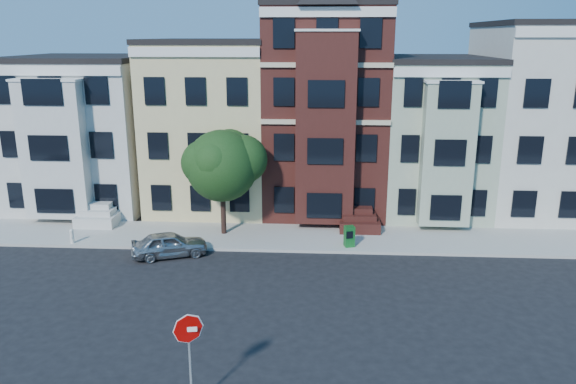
# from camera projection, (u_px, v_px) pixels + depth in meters

# --- Properties ---
(ground) EXTENTS (120.00, 120.00, 0.00)m
(ground) POSITION_uv_depth(u_px,v_px,m) (324.00, 310.00, 22.21)
(ground) COLOR black
(far_sidewalk) EXTENTS (60.00, 4.00, 0.15)m
(far_sidewalk) POSITION_uv_depth(u_px,v_px,m) (324.00, 238.00, 29.88)
(far_sidewalk) COLOR #9E9B93
(far_sidewalk) RESTS_ON ground
(house_white) EXTENTS (8.00, 9.00, 9.00)m
(house_white) POSITION_uv_depth(u_px,v_px,m) (89.00, 133.00, 35.79)
(house_white) COLOR beige
(house_white) RESTS_ON ground
(house_yellow) EXTENTS (7.00, 9.00, 10.00)m
(house_yellow) POSITION_uv_depth(u_px,v_px,m) (213.00, 126.00, 35.20)
(house_yellow) COLOR #D5C286
(house_yellow) RESTS_ON ground
(house_brown) EXTENTS (7.00, 9.00, 12.00)m
(house_brown) POSITION_uv_depth(u_px,v_px,m) (325.00, 111.00, 34.53)
(house_brown) COLOR #381511
(house_brown) RESTS_ON ground
(house_green) EXTENTS (6.00, 9.00, 9.00)m
(house_green) POSITION_uv_depth(u_px,v_px,m) (430.00, 136.00, 34.56)
(house_green) COLOR #9CAB90
(house_green) RESTS_ON ground
(house_cream) EXTENTS (8.00, 9.00, 11.00)m
(house_cream) POSITION_uv_depth(u_px,v_px,m) (548.00, 121.00, 33.90)
(house_cream) COLOR beige
(house_cream) RESTS_ON ground
(street_tree) EXTENTS (6.76, 6.76, 6.97)m
(street_tree) POSITION_uv_depth(u_px,v_px,m) (222.00, 171.00, 29.50)
(street_tree) COLOR #254B1C
(street_tree) RESTS_ON far_sidewalk
(parked_car) EXTENTS (3.93, 2.63, 1.24)m
(parked_car) POSITION_uv_depth(u_px,v_px,m) (169.00, 244.00, 27.47)
(parked_car) COLOR #9FA2A7
(parked_car) RESTS_ON ground
(newspaper_box) EXTENTS (0.57, 0.54, 1.07)m
(newspaper_box) POSITION_uv_depth(u_px,v_px,m) (349.00, 236.00, 28.38)
(newspaper_box) COLOR #146323
(newspaper_box) RESTS_ON far_sidewalk
(fire_hydrant) EXTENTS (0.22, 0.22, 0.60)m
(fire_hydrant) POSITION_uv_depth(u_px,v_px,m) (72.00, 238.00, 28.88)
(fire_hydrant) COLOR silver
(fire_hydrant) RESTS_ON far_sidewalk
(stop_sign) EXTENTS (0.90, 0.25, 3.25)m
(stop_sign) POSITION_uv_depth(u_px,v_px,m) (190.00, 354.00, 15.89)
(stop_sign) COLOR #A90200
(stop_sign) RESTS_ON near_sidewalk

